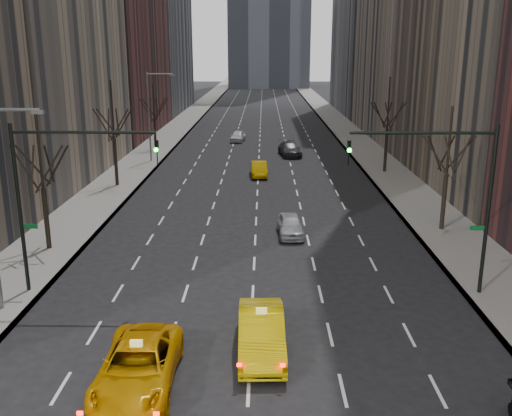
{
  "coord_description": "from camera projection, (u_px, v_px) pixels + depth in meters",
  "views": [
    {
      "loc": [
        0.49,
        -13.23,
        11.31
      ],
      "look_at": [
        0.12,
        14.78,
        3.5
      ],
      "focal_mm": 40.0,
      "sensor_mm": 36.0,
      "label": 1
    }
  ],
  "objects": [
    {
      "name": "sidewalk_left",
      "position": [
        177.0,
        129.0,
        83.34
      ],
      "size": [
        4.5,
        320.0,
        0.15
      ],
      "primitive_type": "cube",
      "color": "slate",
      "rests_on": "ground"
    },
    {
      "name": "tree_lw_d",
      "position": [
        154.0,
        120.0,
        65.07
      ],
      "size": [
        3.36,
        3.5,
        7.36
      ],
      "color": "black",
      "rests_on": "ground"
    },
    {
      "name": "taxi_sedan",
      "position": [
        261.0,
        333.0,
        21.85
      ],
      "size": [
        1.89,
        5.04,
        1.64
      ],
      "primitive_type": "imported",
      "rotation": [
        0.0,
        0.0,
        0.03
      ],
      "color": "#D9B504",
      "rests_on": "ground"
    },
    {
      "name": "traffic_mast_right",
      "position": [
        454.0,
        183.0,
        25.75
      ],
      "size": [
        6.69,
        0.39,
        8.0
      ],
      "color": "black",
      "rests_on": "ground"
    },
    {
      "name": "far_car_white",
      "position": [
        238.0,
        136.0,
        72.31
      ],
      "size": [
        2.08,
        4.12,
        1.35
      ],
      "primitive_type": "imported",
      "rotation": [
        0.0,
        0.0,
        -0.13
      ],
      "color": "silver",
      "rests_on": "ground"
    },
    {
      "name": "tree_rw_c",
      "position": [
        387.0,
        130.0,
        53.08
      ],
      "size": [
        3.36,
        3.5,
        8.74
      ],
      "color": "black",
      "rests_on": "ground"
    },
    {
      "name": "silver_sedan_ahead",
      "position": [
        290.0,
        225.0,
        35.79
      ],
      "size": [
        1.73,
        3.94,
        1.32
      ],
      "primitive_type": "imported",
      "rotation": [
        0.0,
        0.0,
        0.04
      ],
      "color": "#A2A5AA",
      "rests_on": "ground"
    },
    {
      "name": "tree_lw_c",
      "position": [
        114.0,
        140.0,
        47.6
      ],
      "size": [
        3.36,
        3.5,
        8.74
      ],
      "color": "black",
      "rests_on": "ground"
    },
    {
      "name": "traffic_mast_left",
      "position": [
        53.0,
        182.0,
        25.98
      ],
      "size": [
        6.69,
        0.39,
        8.0
      ],
      "color": "black",
      "rests_on": "ground"
    },
    {
      "name": "sidewalk_right",
      "position": [
        344.0,
        129.0,
        83.03
      ],
      "size": [
        4.5,
        320.0,
        0.15
      ],
      "primitive_type": "cube",
      "color": "slate",
      "rests_on": "ground"
    },
    {
      "name": "streetlight_far",
      "position": [
        152.0,
        108.0,
        57.76
      ],
      "size": [
        2.83,
        0.22,
        9.0
      ],
      "color": "slate",
      "rests_on": "ground"
    },
    {
      "name": "tree_rw_b",
      "position": [
        446.0,
        175.0,
        35.82
      ],
      "size": [
        3.36,
        3.5,
        7.82
      ],
      "color": "black",
      "rests_on": "ground"
    },
    {
      "name": "taxi_suv",
      "position": [
        138.0,
        366.0,
        19.62
      ],
      "size": [
        2.67,
        5.64,
        1.56
      ],
      "primitive_type": "imported",
      "rotation": [
        0.0,
        0.0,
        0.02
      ],
      "color": "#D89004",
      "rests_on": "ground"
    },
    {
      "name": "tree_lw_b",
      "position": [
        43.0,
        188.0,
        32.28
      ],
      "size": [
        3.36,
        3.5,
        7.82
      ],
      "color": "black",
      "rests_on": "ground"
    },
    {
      "name": "far_suv_grey",
      "position": [
        290.0,
        149.0,
        62.63
      ],
      "size": [
        2.74,
        5.32,
        1.48
      ],
      "primitive_type": "imported",
      "rotation": [
        0.0,
        0.0,
        0.14
      ],
      "color": "#2A2A2E",
      "rests_on": "ground"
    },
    {
      "name": "far_taxi",
      "position": [
        259.0,
        169.0,
        52.54
      ],
      "size": [
        1.63,
        4.12,
        1.33
      ],
      "primitive_type": "imported",
      "rotation": [
        0.0,
        0.0,
        0.06
      ],
      "color": "#DAA304",
      "rests_on": "ground"
    }
  ]
}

